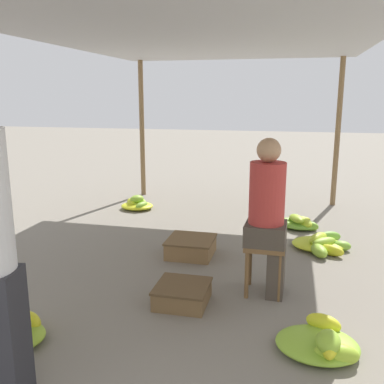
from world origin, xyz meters
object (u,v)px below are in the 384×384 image
crate_mid (182,294)px  vendor_seated (269,214)px  stool (265,253)px  crate_near (191,247)px  banana_pile_right_2 (322,244)px  banana_pile_left_0 (8,331)px  banana_pile_right_0 (299,223)px  banana_pile_right_1 (322,343)px  banana_pile_left_1 (137,204)px

crate_mid → vendor_seated: bearing=28.4°
stool → crate_near: bearing=138.7°
banana_pile_right_2 → crate_near: 1.47m
banana_pile_left_0 → banana_pile_right_2: banana_pile_left_0 is taller
vendor_seated → crate_near: bearing=139.4°
crate_mid → crate_near: bearing=99.7°
banana_pile_right_2 → crate_mid: size_ratio=1.57×
banana_pile_right_0 → crate_mid: banana_pile_right_0 is taller
stool → banana_pile_right_1: size_ratio=0.81×
vendor_seated → banana_pile_right_2: vendor_seated is taller
banana_pile_right_2 → stool: bearing=-114.5°
crate_mid → banana_pile_right_1: bearing=-23.5°
crate_near → crate_mid: (0.19, -1.08, -0.01)m
stool → banana_pile_left_0: bearing=-145.1°
stool → banana_pile_right_0: bearing=80.9°
vendor_seated → crate_mid: (-0.66, -0.36, -0.63)m
banana_pile_right_0 → crate_mid: 2.53m
vendor_seated → banana_pile_left_0: bearing=-145.4°
vendor_seated → crate_near: vendor_seated is taller
banana_pile_right_1 → crate_near: 2.01m
banana_pile_left_0 → crate_mid: banana_pile_left_0 is taller
banana_pile_right_2 → crate_mid: 1.99m
stool → banana_pile_right_0: 2.03m
banana_pile_left_1 → banana_pile_right_0: (2.40, -0.46, -0.01)m
stool → banana_pile_left_0: 2.08m
banana_pile_right_1 → crate_mid: (-1.09, 0.47, 0.01)m
banana_pile_right_0 → crate_mid: size_ratio=1.33×
banana_pile_right_0 → banana_pile_right_1: (0.13, -2.81, 0.01)m
banana_pile_left_0 → vendor_seated: bearing=34.6°
banana_pile_right_2 → banana_pile_left_1: bearing=155.4°
banana_pile_right_1 → crate_mid: bearing=156.5°
banana_pile_right_0 → banana_pile_right_2: bearing=-72.2°
vendor_seated → banana_pile_right_1: (0.42, -0.83, -0.64)m
banana_pile_left_0 → crate_mid: (1.05, 0.82, 0.01)m
crate_near → banana_pile_right_2: bearing=19.7°
stool → banana_pile_left_1: (-2.08, 2.44, -0.29)m
stool → banana_pile_right_0: stool is taller
crate_mid → banana_pile_right_2: bearing=52.8°
crate_near → banana_pile_left_1: bearing=126.3°
crate_near → crate_mid: bearing=-80.3°
banana_pile_right_1 → banana_pile_right_2: banana_pile_right_1 is taller
stool → crate_mid: stool is taller
vendor_seated → banana_pile_right_0: vendor_seated is taller
banana_pile_left_0 → crate_mid: 1.34m
stool → crate_near: 1.13m
banana_pile_left_0 → crate_near: bearing=65.6°
banana_pile_right_1 → stool: bearing=118.2°
stool → crate_near: stool is taller
stool → banana_pile_right_1: (0.45, -0.83, -0.29)m
banana_pile_left_1 → crate_mid: 3.14m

